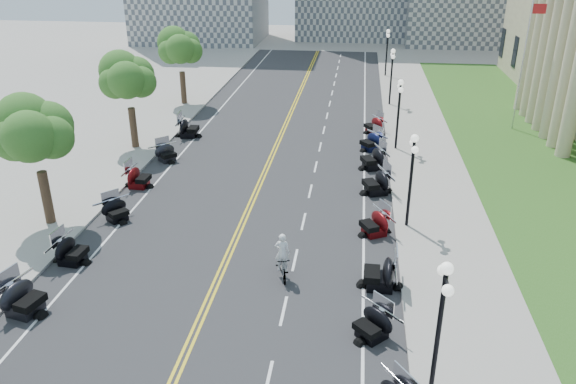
{
  "coord_description": "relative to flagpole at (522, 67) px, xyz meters",
  "views": [
    {
      "loc": [
        5.74,
        -22.59,
        13.68
      ],
      "look_at": [
        2.45,
        3.29,
        2.0
      ],
      "focal_mm": 35.0,
      "sensor_mm": 36.0,
      "label": 1
    }
  ],
  "objects": [
    {
      "name": "motorcycle_n_8",
      "position": [
        -11.05,
        -9.83,
        -4.23
      ],
      "size": [
        2.85,
        2.85,
        1.54
      ],
      "primitive_type": null,
      "rotation": [
        0.0,
        0.0,
        -1.2
      ],
      "color": "black",
      "rests_on": "road"
    },
    {
      "name": "tree_4",
      "position": [
        -28.0,
        4.0,
        -0.25
      ],
      "size": [
        4.8,
        4.8,
        9.2
      ],
      "primitive_type": null,
      "color": "#235619",
      "rests_on": "sidewalk_south"
    },
    {
      "name": "lane_dash_15",
      "position": [
        -14.8,
        14.0,
        -4.99
      ],
      "size": [
        0.12,
        2.0,
        0.0
      ],
      "primitive_type": "cube",
      "color": "white",
      "rests_on": "road"
    },
    {
      "name": "lane_dash_13",
      "position": [
        -14.8,
        6.0,
        -4.99
      ],
      "size": [
        0.12,
        2.0,
        0.0
      ],
      "primitive_type": "cube",
      "color": "white",
      "rests_on": "road"
    },
    {
      "name": "sidewalk_north",
      "position": [
        -7.5,
        -12.0,
        -4.92
      ],
      "size": [
        5.0,
        90.0,
        0.15
      ],
      "primitive_type": "cube",
      "color": "#9E9991",
      "rests_on": "ground"
    },
    {
      "name": "lane_dash_17",
      "position": [
        -14.8,
        22.0,
        -4.99
      ],
      "size": [
        0.12,
        2.0,
        0.0
      ],
      "primitive_type": "cube",
      "color": "white",
      "rests_on": "road"
    },
    {
      "name": "motorcycle_n_6",
      "position": [
        -11.09,
        -18.97,
        -4.32
      ],
      "size": [
        2.65,
        2.65,
        1.37
      ],
      "primitive_type": null,
      "rotation": [
        0.0,
        0.0,
        -1.07
      ],
      "color": "#590A0C",
      "rests_on": "road"
    },
    {
      "name": "street_lamp_2",
      "position": [
        -9.4,
        -18.0,
        -2.4
      ],
      "size": [
        0.5,
        1.2,
        4.9
      ],
      "primitive_type": null,
      "color": "black",
      "rests_on": "sidewalk_north"
    },
    {
      "name": "lane_dash_5",
      "position": [
        -14.8,
        -26.0,
        -4.99
      ],
      "size": [
        0.12,
        2.0,
        0.0
      ],
      "primitive_type": "cube",
      "color": "white",
      "rests_on": "road"
    },
    {
      "name": "centerline_yellow_b",
      "position": [
        -17.88,
        -12.0,
        -4.99
      ],
      "size": [
        0.12,
        90.0,
        0.0
      ],
      "primitive_type": "cube",
      "color": "yellow",
      "rests_on": "road"
    },
    {
      "name": "street_lamp_1",
      "position": [
        -9.4,
        -30.0,
        -2.4
      ],
      "size": [
        0.5,
        1.2,
        4.9
      ],
      "primitive_type": null,
      "color": "black",
      "rests_on": "sidewalk_north"
    },
    {
      "name": "motorcycle_n_9",
      "position": [
        -11.16,
        -6.22,
        -4.3
      ],
      "size": [
        2.79,
        2.79,
        1.39
      ],
      "primitive_type": null,
      "rotation": [
        0.0,
        0.0,
        -0.91
      ],
      "color": "black",
      "rests_on": "road"
    },
    {
      "name": "lane_dash_4",
      "position": [
        -14.8,
        -30.0,
        -4.99
      ],
      "size": [
        0.12,
        2.0,
        0.0
      ],
      "primitive_type": "cube",
      "color": "white",
      "rests_on": "road"
    },
    {
      "name": "tree_3",
      "position": [
        -28.0,
        -8.0,
        -0.25
      ],
      "size": [
        4.8,
        4.8,
        9.2
      ],
      "primitive_type": null,
      "color": "#235619",
      "rests_on": "sidewalk_south"
    },
    {
      "name": "lawn",
      "position": [
        -0.5,
        -4.0,
        -4.95
      ],
      "size": [
        9.0,
        60.0,
        0.1
      ],
      "primitive_type": "cube",
      "color": "#356023",
      "rests_on": "ground"
    },
    {
      "name": "lane_dash_9",
      "position": [
        -14.8,
        -10.0,
        -4.99
      ],
      "size": [
        0.12,
        2.0,
        0.0
      ],
      "primitive_type": "cube",
      "color": "white",
      "rests_on": "road"
    },
    {
      "name": "lane_dash_16",
      "position": [
        -14.8,
        18.0,
        -4.99
      ],
      "size": [
        0.12,
        2.0,
        0.0
      ],
      "primitive_type": "cube",
      "color": "white",
      "rests_on": "road"
    },
    {
      "name": "flagpole",
      "position": [
        0.0,
        0.0,
        0.0
      ],
      "size": [
        1.1,
        0.2,
        10.0
      ],
      "primitive_type": null,
      "color": "silver",
      "rests_on": "ground"
    },
    {
      "name": "lane_dash_10",
      "position": [
        -14.8,
        -6.0,
        -4.99
      ],
      "size": [
        0.12,
        2.0,
        0.0
      ],
      "primitive_type": "cube",
      "color": "white",
      "rests_on": "road"
    },
    {
      "name": "ground",
      "position": [
        -18.0,
        -22.0,
        -5.0
      ],
      "size": [
        160.0,
        160.0,
        0.0
      ],
      "primitive_type": "plane",
      "color": "gray"
    },
    {
      "name": "tree_2",
      "position": [
        -28.0,
        -20.0,
        -0.25
      ],
      "size": [
        4.8,
        4.8,
        9.2
      ],
      "primitive_type": null,
      "color": "#235619",
      "rests_on": "sidewalk_south"
    },
    {
      "name": "lane_dash_14",
      "position": [
        -14.8,
        10.0,
        -4.99
      ],
      "size": [
        0.12,
        2.0,
        0.0
      ],
      "primitive_type": "cube",
      "color": "white",
      "rests_on": "road"
    },
    {
      "name": "street_lamp_5",
      "position": [
        -9.4,
        18.0,
        -2.4
      ],
      "size": [
        0.5,
        1.2,
        4.9
      ],
      "primitive_type": null,
      "color": "black",
      "rests_on": "sidewalk_north"
    },
    {
      "name": "motorcycle_s_5",
      "position": [
        -25.03,
        -23.52,
        -4.32
      ],
      "size": [
        2.1,
        2.1,
        1.37
      ],
      "primitive_type": null,
      "rotation": [
        0.0,
        0.0,
        1.49
      ],
      "color": "black",
      "rests_on": "road"
    },
    {
      "name": "motorcycle_n_10",
      "position": [
        -10.93,
        -2.13,
        -4.33
      ],
      "size": [
        2.59,
        2.59,
        1.33
      ],
      "primitive_type": null,
      "rotation": [
        0.0,
        0.0,
        -1.05
      ],
      "color": "#590A0C",
      "rests_on": "road"
    },
    {
      "name": "street_lamp_3",
      "position": [
        -9.4,
        -6.0,
        -2.4
      ],
      "size": [
        0.5,
        1.2,
        4.9
      ],
      "primitive_type": null,
      "color": "black",
      "rests_on": "sidewalk_north"
    },
    {
      "name": "bicycle",
      "position": [
        -15.19,
        -23.54,
        -4.42
      ],
      "size": [
        1.05,
        1.99,
        1.15
      ],
      "primitive_type": "imported",
      "rotation": [
        0.0,
        0.0,
        0.28
      ],
      "color": "#A51414",
      "rests_on": "road"
    },
    {
      "name": "motorcycle_n_5",
      "position": [
        -10.92,
        -23.77,
        -4.23
      ],
      "size": [
        2.25,
        2.25,
        1.54
      ],
      "primitive_type": null,
      "rotation": [
        0.0,
        0.0,
        -1.59
      ],
      "color": "black",
      "rests_on": "road"
    },
    {
      "name": "motorcycle_s_4",
      "position": [
        -25.08,
        -27.43,
        -4.24
      ],
      "size": [
        2.62,
        2.62,
        1.52
      ],
      "primitive_type": null,
      "rotation": [
        0.0,
        0.0,
        1.34
      ],
      "color": "black",
      "rests_on": "road"
    },
    {
      "name": "lane_dash_19",
      "position": [
        -14.8,
        30.0,
        -4.99
      ],
      "size": [
        0.12,
        2.0,
        0.0
      ],
      "primitive_type": "cube",
      "color": "white",
      "rests_on": "road"
    },
    {
      "name": "motorcycle_n_4",
      "position": [
        -11.28,
        -27.2,
        -4.35
      ],
      "size": [
        2.61,
        2.61,
        1.29
      ],
      "primitive_type": null,
      "rotation": [
        0.0,
        0.0,
        -0.79
      ],
      "color": "black",
      "rests_on": "road"
    },
    {
      "name": "centerline_yellow_a",
      "position": [
        -18.12,
        -12.0,
        -4.99
      ],
      "size": [
        0.12,
        90.0,
        0.0
      ],
      "primitive_type": "cube",
      "color": "yellow",
      "rests_on": "road"
    },
    {
      "name": "lane_dash_12",
      "position": [
        -14.8,
        2.0,
        -4.99
      ],
      "size": [
        0.12,
        2.0,
        0.0
      ],
      "primitive_type": "cube",
      "color": "white",
      "rests_on": "road"
    },
    {
      "name": "motorcycle_s_8",
      "position": [
        -24.92,
        -10.21,
        -4.36
      ],
      "size": [
        2.59,
        2.59,
        1.28
      ],
      "primitive_type": null,
      "rotation": [
        0.0,
        0.0,
        0.79
      ],
      "color": "black",
      "rests_on": "road"
    },
    {
      "name": "edge_line_north",
      "position": [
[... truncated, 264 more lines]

